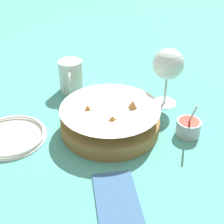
% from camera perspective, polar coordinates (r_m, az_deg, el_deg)
% --- Properties ---
extents(ground_plane, '(4.00, 4.00, 0.00)m').
position_cam_1_polar(ground_plane, '(0.87, -1.67, -2.57)').
color(ground_plane, teal).
extents(food_basket, '(0.26, 0.26, 0.10)m').
position_cam_1_polar(food_basket, '(0.83, -0.03, -1.49)').
color(food_basket, olive).
rests_on(food_basket, ground_plane).
extents(sauce_cup, '(0.07, 0.06, 0.11)m').
position_cam_1_polar(sauce_cup, '(0.85, 14.12, -2.68)').
color(sauce_cup, '#B7B7BC').
rests_on(sauce_cup, ground_plane).
extents(wine_glass, '(0.09, 0.09, 0.18)m').
position_cam_1_polar(wine_glass, '(0.93, 10.54, 8.37)').
color(wine_glass, silver).
rests_on(wine_glass, ground_plane).
extents(beer_mug, '(0.12, 0.08, 0.10)m').
position_cam_1_polar(beer_mug, '(1.02, -7.22, 6.33)').
color(beer_mug, silver).
rests_on(beer_mug, ground_plane).
extents(side_plate, '(0.19, 0.19, 0.01)m').
position_cam_1_polar(side_plate, '(0.86, -17.70, -4.19)').
color(side_plate, white).
rests_on(side_plate, ground_plane).
extents(napkin, '(0.16, 0.10, 0.01)m').
position_cam_1_polar(napkin, '(0.67, 1.27, -15.24)').
color(napkin, '#38608E').
rests_on(napkin, ground_plane).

